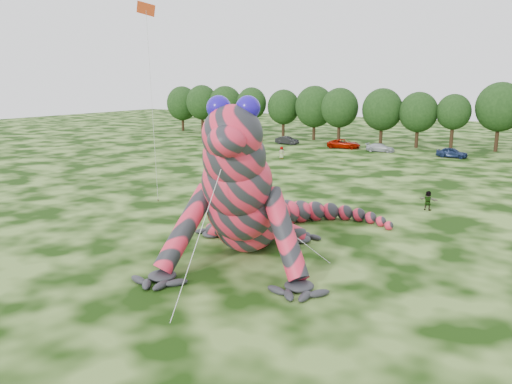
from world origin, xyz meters
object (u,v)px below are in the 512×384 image
(tree_5, at_px, (314,113))
(car_1, at_px, (287,140))
(car_2, at_px, (344,144))
(car_3, at_px, (380,148))
(tree_10, at_px, (499,117))
(tree_8, at_px, (418,120))
(tree_1, at_px, (202,109))
(tree_4, at_px, (283,114))
(tree_0, at_px, (182,109))
(spectator_5, at_px, (428,200))
(flying_kite, at_px, (147,25))
(tree_3, at_px, (252,112))
(car_0, at_px, (238,137))
(car_4, at_px, (452,153))
(tree_6, at_px, (339,115))
(tree_2, at_px, (225,110))
(tree_7, at_px, (382,117))
(tree_9, at_px, (453,122))
(spectator_4, at_px, (282,153))
(inflatable_gecko, at_px, (251,172))

(tree_5, distance_m, car_1, 9.53)
(car_1, height_order, car_2, car_2)
(car_3, bearing_deg, tree_10, -59.94)
(tree_8, bearing_deg, tree_1, 178.62)
(tree_4, height_order, car_1, tree_4)
(tree_0, height_order, spectator_5, tree_0)
(flying_kite, bearing_deg, tree_3, 113.45)
(tree_10, height_order, car_3, tree_10)
(tree_5, xyz_separation_m, car_0, (-10.62, -9.13, -4.15))
(tree_4, height_order, car_4, tree_4)
(tree_6, xyz_separation_m, tree_10, (24.95, 1.89, 0.51))
(car_0, bearing_deg, tree_2, 50.35)
(flying_kite, height_order, tree_10, flying_kite)
(tree_6, xyz_separation_m, tree_7, (7.48, 0.12, -0.01))
(car_2, bearing_deg, tree_4, 51.06)
(tree_9, xyz_separation_m, car_0, (-34.81, -8.04, -3.59))
(tree_7, bearing_deg, car_3, -72.88)
(car_4, height_order, spectator_4, spectator_4)
(car_0, height_order, car_2, car_0)
(tree_2, distance_m, tree_3, 7.50)
(inflatable_gecko, relative_size, car_4, 4.70)
(tree_0, bearing_deg, tree_6, -3.94)
(tree_6, relative_size, car_0, 2.17)
(tree_5, relative_size, tree_7, 1.03)
(car_1, distance_m, car_4, 27.09)
(tree_9, distance_m, car_0, 35.91)
(tree_4, height_order, car_2, tree_4)
(car_2, bearing_deg, tree_10, -77.88)
(tree_0, bearing_deg, flying_kite, -52.72)
(tree_2, relative_size, car_4, 2.28)
(car_1, bearing_deg, car_0, 97.27)
(tree_10, xyz_separation_m, car_4, (-4.59, -10.07, -4.53))
(flying_kite, xyz_separation_m, spectator_5, (19.49, 12.00, -14.03))
(tree_0, height_order, car_2, tree_0)
(flying_kite, relative_size, tree_7, 1.77)
(car_1, bearing_deg, spectator_4, -151.87)
(tree_3, xyz_separation_m, tree_4, (6.08, 1.64, -0.19))
(inflatable_gecko, bearing_deg, car_1, 94.53)
(tree_8, distance_m, tree_9, 5.30)
(tree_9, bearing_deg, tree_8, -176.11)
(flying_kite, height_order, car_3, flying_kite)
(tree_10, xyz_separation_m, spectator_5, (-0.86, -42.00, -4.42))
(tree_6, bearing_deg, tree_9, 2.03)
(flying_kite, distance_m, tree_1, 64.90)
(car_2, bearing_deg, spectator_5, -158.31)
(tree_1, bearing_deg, car_4, -10.57)
(inflatable_gecko, xyz_separation_m, tree_10, (8.58, 57.79, 0.28))
(tree_4, height_order, tree_10, tree_10)
(tree_0, relative_size, spectator_4, 5.62)
(car_0, xyz_separation_m, spectator_4, (16.30, -14.01, 0.10))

